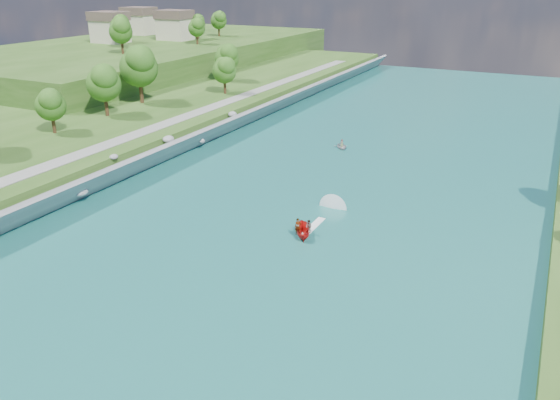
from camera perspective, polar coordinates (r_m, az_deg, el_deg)
The scene contains 10 objects.
ground at distance 49.42m, azimuth -8.83°, elevation -10.45°, with size 260.00×260.00×0.00m, color #2D5119.
river_water at distance 64.55m, azimuth 1.41°, elevation -1.89°, with size 55.00×240.00×0.10m, color #1A6366.
berm_west at distance 95.38m, azimuth -26.91°, elevation 4.85°, with size 45.00×240.00×3.50m, color #2D5119.
ridge_west at distance 168.86m, azimuth -13.46°, elevation 14.29°, with size 60.00×120.00×9.00m, color #2D5119.
riprap_bank at distance 77.08m, azimuth -16.54°, elevation 2.68°, with size 4.40×236.00×4.22m.
riverside_path at distance 81.77m, azimuth -19.65°, elevation 4.71°, with size 3.00×200.00×0.10m, color gray.
ridge_houses at distance 175.72m, azimuth -14.27°, elevation 17.41°, with size 29.50×29.50×8.40m.
trees_ridge at distance 158.73m, azimuth -11.82°, elevation 17.26°, with size 18.65×51.38×9.92m.
motorboat at distance 61.34m, azimuth 3.16°, elevation -2.61°, with size 3.60×18.73×2.23m.
raft at distance 91.35m, azimuth 6.46°, elevation 5.63°, with size 3.53×3.85×1.47m.
Camera 1 is at (25.18, -33.19, 26.58)m, focal length 35.00 mm.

